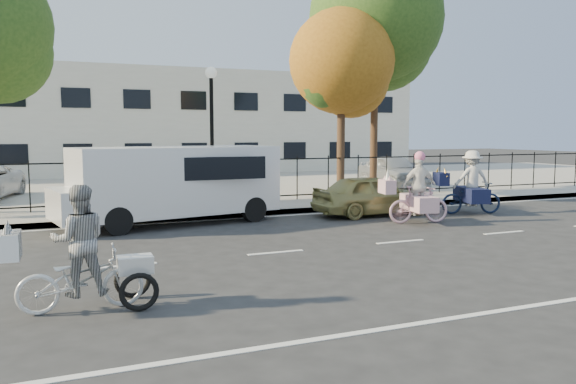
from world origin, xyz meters
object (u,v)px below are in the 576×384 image
lamppost (212,111)px  bull_bike (470,189)px  zebra_trike (81,262)px  unicorn_bike (418,197)px  gold_sedan (372,195)px  lot_car_d (393,171)px  lot_car_c (178,179)px  white_van (173,181)px

lamppost → bull_bike: lamppost is taller
zebra_trike → unicorn_bike: unicorn_bike is taller
lamppost → bull_bike: bearing=-29.0°
gold_sedan → bull_bike: bearing=-107.5°
lot_car_d → lamppost: bearing=-157.7°
unicorn_bike → lot_car_d: 8.72m
bull_bike → lamppost: bearing=77.5°
lamppost → lot_car_d: size_ratio=1.07×
gold_sedan → zebra_trike: bearing=125.7°
lamppost → lot_car_c: bearing=100.9°
zebra_trike → gold_sedan: bearing=-52.1°
lamppost → zebra_trike: bearing=-115.0°
lamppost → gold_sedan: bearing=-36.5°
white_van → lot_car_c: bearing=66.1°
bull_bike → white_van: white_van is taller
gold_sedan → lot_car_c: (-4.58, 5.77, 0.17)m
zebra_trike → gold_sedan: 10.45m
zebra_trike → white_van: 7.45m
unicorn_bike → lot_car_c: unicorn_bike is taller
unicorn_bike → gold_sedan: size_ratio=0.55×
lot_car_c → lamppost: bearing=-63.8°
lamppost → lot_car_d: bearing=18.6°
lamppost → gold_sedan: 5.63m
lamppost → white_van: bearing=-126.5°
white_van → gold_sedan: size_ratio=1.72×
zebra_trike → unicorn_bike: 9.82m
white_van → bull_bike: bearing=-21.1°
lamppost → unicorn_bike: lamppost is taller
zebra_trike → bull_bike: bearing=-63.3°
bull_bike → unicorn_bike: bearing=126.0°
lamppost → lot_car_d: 9.34m
lamppost → unicorn_bike: size_ratio=2.19×
zebra_trike → white_van: white_van is taller
lot_car_c → lot_car_d: 9.13m
lamppost → bull_bike: 8.29m
lamppost → gold_sedan: size_ratio=1.21×
white_van → lot_car_d: (10.29, 5.19, -0.30)m
bull_bike → gold_sedan: bull_bike is taller
gold_sedan → lot_car_c: lot_car_c is taller
bull_bike → white_van: bearing=96.3°
zebra_trike → bull_bike: 12.50m
bull_bike → lot_car_c: bull_bike is taller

